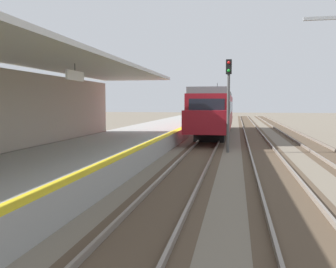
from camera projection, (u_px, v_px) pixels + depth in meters
station_platform at (96, 154)px, 16.33m from camera, size 5.00×80.00×0.91m
track_pair_nearest_platform at (200, 153)px, 19.45m from camera, size 2.34×120.00×0.16m
track_pair_middle at (264, 155)px, 18.81m from camera, size 2.34×120.00×0.16m
track_pair_far_side at (333, 157)px, 18.17m from camera, size 2.34×120.00×0.16m
approaching_train at (215, 110)px, 31.51m from camera, size 2.93×19.60×4.76m
rail_signal_post at (228, 96)px, 19.88m from camera, size 0.32×0.34×5.20m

